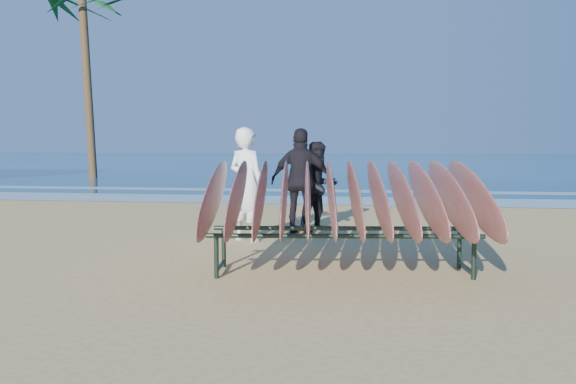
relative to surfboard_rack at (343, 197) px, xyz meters
name	(u,v)px	position (x,y,z in m)	size (l,w,h in m)	color
ground	(277,280)	(-0.72, -0.49, -0.92)	(120.00, 120.00, 0.00)	tan
ocean	(372,160)	(-0.72, 54.51, -0.91)	(160.00, 160.00, 0.00)	navy
foam_near	(340,200)	(-0.72, 9.51, -0.91)	(160.00, 160.00, 0.00)	white
foam_far	(348,191)	(-0.72, 13.01, -0.91)	(160.00, 160.00, 0.00)	white
surfboard_rack	(343,197)	(0.00, 0.00, 0.00)	(3.49, 3.06, 1.50)	black
person_white	(246,184)	(-1.69, 2.23, -0.01)	(0.66, 0.44, 1.82)	white
person_dark_a	(319,186)	(-0.67, 3.61, -0.12)	(0.78, 0.61, 1.60)	black
person_dark_b	(302,181)	(-0.94, 3.23, 0.00)	(1.08, 0.45, 1.84)	black
palm_mid	(86,7)	(-12.73, 18.61, 6.73)	(5.20, 5.20, 8.54)	brown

